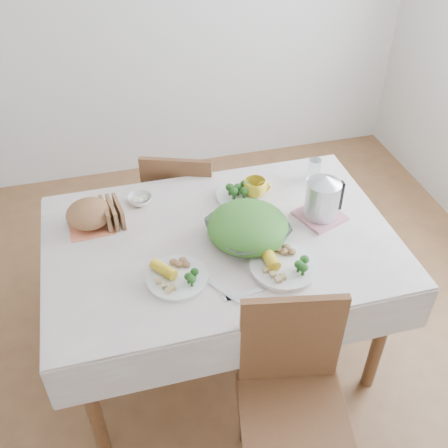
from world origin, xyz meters
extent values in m
plane|color=brown|center=(0.00, 0.00, 0.00)|extent=(3.60, 3.60, 0.00)
cube|color=brown|center=(0.00, 0.00, 0.38)|extent=(1.40, 0.90, 0.75)
cube|color=beige|center=(0.00, 0.00, 0.76)|extent=(1.50, 1.00, 0.01)
cube|color=brown|center=(0.10, -0.71, 0.46)|extent=(0.48, 0.48, 0.90)
cube|color=brown|center=(-0.04, 0.69, 0.47)|extent=(0.49, 0.49, 0.85)
imported|color=white|center=(0.11, -0.03, 0.80)|extent=(0.41, 0.41, 0.08)
cylinder|color=white|center=(-0.23, -0.20, 0.77)|extent=(0.31, 0.31, 0.02)
cylinder|color=white|center=(0.20, -0.25, 0.77)|extent=(0.34, 0.34, 0.02)
cylinder|color=beige|center=(0.15, 0.26, 0.77)|extent=(0.25, 0.25, 0.02)
cube|color=#FF8556|center=(-0.54, 0.23, 0.76)|extent=(0.20, 0.20, 0.00)
ellipsoid|color=#8F5E37|center=(-0.54, 0.23, 0.82)|extent=(0.24, 0.24, 0.12)
imported|color=white|center=(-0.30, 0.34, 0.78)|extent=(0.14, 0.14, 0.04)
imported|color=yellow|center=(0.23, 0.26, 0.81)|extent=(0.14, 0.14, 0.09)
cylinder|color=white|center=(0.55, 0.31, 0.83)|extent=(0.07, 0.07, 0.12)
cube|color=#D07F8A|center=(0.47, 0.02, 0.77)|extent=(0.24, 0.24, 0.01)
cylinder|color=#B2B5BA|center=(0.47, 0.02, 0.88)|extent=(0.20, 0.20, 0.21)
cube|color=silver|center=(-0.08, -0.29, 0.76)|extent=(0.14, 0.19, 0.00)
cube|color=silver|center=(0.10, -0.16, 0.76)|extent=(0.08, 0.20, 0.00)
cube|color=silver|center=(0.03, -0.34, 0.76)|extent=(0.20, 0.04, 0.00)
camera|label=1|loc=(-0.42, -1.65, 2.25)|focal=42.00mm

